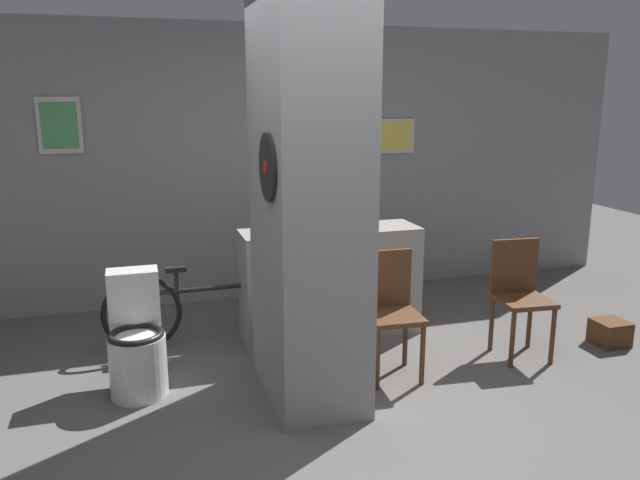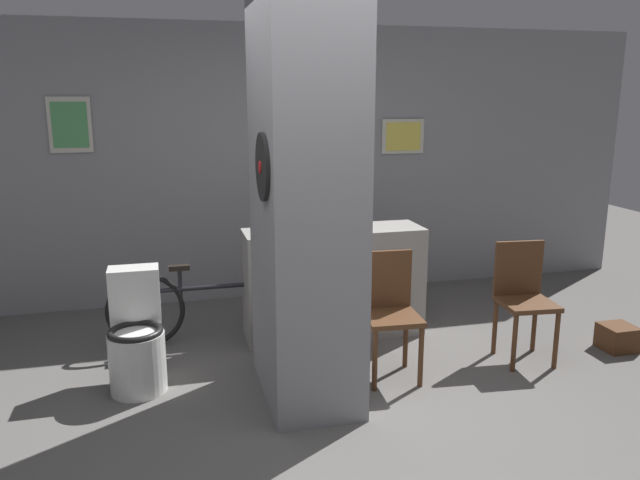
{
  "view_description": "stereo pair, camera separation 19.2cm",
  "coord_description": "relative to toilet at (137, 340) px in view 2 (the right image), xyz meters",
  "views": [
    {
      "loc": [
        -1.03,
        -3.24,
        1.97
      ],
      "look_at": [
        0.22,
        0.89,
        0.95
      ],
      "focal_mm": 35.0,
      "sensor_mm": 36.0,
      "label": 1
    },
    {
      "loc": [
        -0.85,
        -3.29,
        1.97
      ],
      "look_at": [
        0.22,
        0.89,
        0.95
      ],
      "focal_mm": 35.0,
      "sensor_mm": 36.0,
      "label": 2
    }
  ],
  "objects": [
    {
      "name": "ground_plane",
      "position": [
        1.08,
        -0.85,
        -0.34
      ],
      "size": [
        14.0,
        14.0,
        0.0
      ],
      "primitive_type": "plane",
      "color": "#5B5956"
    },
    {
      "name": "wall_back",
      "position": [
        1.08,
        1.78,
        0.97
      ],
      "size": [
        8.0,
        0.09,
        2.6
      ],
      "color": "gray",
      "rests_on": "ground_plane"
    },
    {
      "name": "pillar_center",
      "position": [
        1.09,
        -0.36,
        0.97
      ],
      "size": [
        0.6,
        0.98,
        2.6
      ],
      "color": "gray",
      "rests_on": "ground_plane"
    },
    {
      "name": "counter_shelf",
      "position": [
        1.55,
        0.59,
        0.11
      ],
      "size": [
        1.46,
        0.44,
        0.9
      ],
      "color": "gray",
      "rests_on": "ground_plane"
    },
    {
      "name": "toilet",
      "position": [
        0.0,
        0.0,
        0.0
      ],
      "size": [
        0.38,
        0.54,
        0.8
      ],
      "color": "white",
      "rests_on": "ground_plane"
    },
    {
      "name": "chair_near_pillar",
      "position": [
        1.72,
        -0.25,
        0.16
      ],
      "size": [
        0.4,
        0.4,
        0.89
      ],
      "rotation": [
        0.0,
        0.0,
        -0.06
      ],
      "color": "#4C2D19",
      "rests_on": "ground_plane"
    },
    {
      "name": "chair_by_doorway",
      "position": [
        2.8,
        -0.21,
        0.16
      ],
      "size": [
        0.41,
        0.41,
        0.89
      ],
      "rotation": [
        0.0,
        0.0,
        -0.09
      ],
      "color": "#4C2D19",
      "rests_on": "ground_plane"
    },
    {
      "name": "bicycle",
      "position": [
        0.6,
        0.68,
        -0.02
      ],
      "size": [
        1.7,
        0.42,
        0.66
      ],
      "color": "black",
      "rests_on": "ground_plane"
    },
    {
      "name": "bottle_tall",
      "position": [
        1.2,
        0.53,
        0.68
      ],
      "size": [
        0.07,
        0.07,
        0.32
      ],
      "color": "#267233",
      "rests_on": "counter_shelf"
    },
    {
      "name": "floor_crate",
      "position": [
        3.63,
        -0.28,
        -0.24
      ],
      "size": [
        0.25,
        0.25,
        0.2
      ],
      "color": "#4C2D19",
      "rests_on": "ground_plane"
    }
  ]
}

